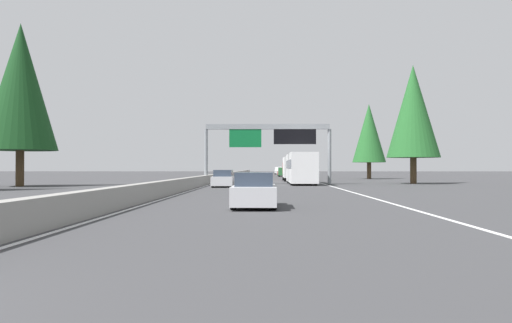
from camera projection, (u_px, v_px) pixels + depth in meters
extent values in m
plane|color=#38383A|center=(222.00, 180.00, 65.00)|extent=(320.00, 320.00, 0.00)
cube|color=gray|center=(231.00, 175.00, 85.00)|extent=(180.00, 0.56, 0.90)
cube|color=silver|center=(305.00, 179.00, 74.76)|extent=(160.00, 0.16, 0.01)
cube|color=silver|center=(230.00, 179.00, 74.99)|extent=(160.00, 0.16, 0.01)
cylinder|color=gray|center=(206.00, 157.00, 50.23)|extent=(0.36, 0.36, 5.49)
cylinder|color=gray|center=(329.00, 157.00, 49.98)|extent=(0.36, 0.36, 5.49)
cube|color=gray|center=(268.00, 127.00, 50.14)|extent=(0.50, 12.32, 0.50)
cube|color=#0C602D|center=(245.00, 138.00, 50.02)|extent=(0.12, 3.20, 1.90)
cube|color=black|center=(295.00, 137.00, 49.92)|extent=(0.16, 4.20, 1.50)
cube|color=silver|center=(254.00, 195.00, 21.13)|extent=(4.40, 1.80, 0.76)
cube|color=#2D3847|center=(254.00, 179.00, 20.92)|extent=(2.46, 1.51, 0.56)
cylinder|color=black|center=(238.00, 198.00, 22.55)|extent=(0.64, 0.22, 0.64)
cylinder|color=black|center=(273.00, 198.00, 22.52)|extent=(0.64, 0.22, 0.64)
cylinder|color=black|center=(233.00, 202.00, 19.73)|extent=(0.64, 0.22, 0.64)
cylinder|color=black|center=(274.00, 202.00, 19.70)|extent=(0.64, 0.22, 0.64)
cube|color=silver|center=(224.00, 181.00, 43.37)|extent=(4.40, 1.80, 0.76)
cube|color=#2D3847|center=(223.00, 173.00, 43.15)|extent=(2.46, 1.51, 0.56)
cylinder|color=black|center=(216.00, 183.00, 44.79)|extent=(0.64, 0.22, 0.64)
cylinder|color=black|center=(234.00, 183.00, 44.76)|extent=(0.64, 0.22, 0.64)
cylinder|color=black|center=(213.00, 184.00, 41.97)|extent=(0.64, 0.22, 0.64)
cylinder|color=black|center=(232.00, 184.00, 41.94)|extent=(0.64, 0.22, 0.64)
cube|color=white|center=(293.00, 167.00, 62.02)|extent=(6.12, 2.40, 2.50)
cube|color=red|center=(292.00, 170.00, 66.27)|extent=(2.38, 2.30, 1.90)
cylinder|color=black|center=(284.00, 177.00, 66.11)|extent=(0.90, 0.28, 0.90)
cylinder|color=black|center=(300.00, 177.00, 66.06)|extent=(0.90, 0.28, 0.90)
cylinder|color=black|center=(285.00, 178.00, 60.33)|extent=(0.90, 0.28, 0.90)
cylinder|color=black|center=(303.00, 178.00, 60.28)|extent=(0.90, 0.28, 0.90)
cube|color=#2D6B38|center=(284.00, 171.00, 93.20)|extent=(5.00, 1.95, 1.44)
cube|color=#2D3847|center=(284.00, 170.00, 90.90)|extent=(0.08, 1.48, 0.56)
cylinder|color=black|center=(279.00, 175.00, 94.91)|extent=(0.70, 0.24, 0.70)
cylinder|color=black|center=(288.00, 175.00, 94.88)|extent=(0.70, 0.24, 0.70)
cylinder|color=black|center=(279.00, 175.00, 91.51)|extent=(0.70, 0.24, 0.70)
cylinder|color=black|center=(289.00, 175.00, 91.48)|extent=(0.70, 0.24, 0.70)
cube|color=white|center=(279.00, 172.00, 126.42)|extent=(5.60, 2.00, 0.70)
cube|color=white|center=(278.00, 169.00, 127.43)|extent=(2.24, 1.84, 0.90)
cube|color=#2D3847|center=(278.00, 168.00, 127.43)|extent=(2.02, 1.92, 0.41)
cylinder|color=black|center=(275.00, 173.00, 128.28)|extent=(0.80, 0.28, 0.80)
cylinder|color=black|center=(282.00, 173.00, 128.24)|extent=(0.80, 0.28, 0.80)
cylinder|color=black|center=(275.00, 173.00, 124.58)|extent=(0.80, 0.28, 0.80)
cylinder|color=black|center=(282.00, 173.00, 124.55)|extent=(0.80, 0.28, 0.80)
cube|color=white|center=(301.00, 168.00, 51.16)|extent=(11.50, 2.50, 2.90)
cube|color=#2D3847|center=(301.00, 164.00, 51.16)|extent=(11.04, 2.55, 0.84)
cylinder|color=black|center=(288.00, 178.00, 55.19)|extent=(1.00, 0.30, 1.00)
cylinder|color=black|center=(308.00, 178.00, 55.15)|extent=(1.00, 0.30, 1.00)
cylinder|color=black|center=(292.00, 180.00, 47.14)|extent=(1.00, 0.30, 1.00)
cylinder|color=black|center=(316.00, 180.00, 47.10)|extent=(1.00, 0.30, 1.00)
cube|color=red|center=(282.00, 173.00, 102.72)|extent=(4.40, 1.80, 0.76)
cube|color=#2D3847|center=(282.00, 170.00, 102.51)|extent=(2.46, 1.51, 0.56)
cylinder|color=black|center=(278.00, 174.00, 104.14)|extent=(0.64, 0.22, 0.64)
cylinder|color=black|center=(286.00, 174.00, 104.11)|extent=(0.64, 0.22, 0.64)
cylinder|color=black|center=(278.00, 174.00, 101.33)|extent=(0.64, 0.22, 0.64)
cylinder|color=black|center=(286.00, 174.00, 101.29)|extent=(0.64, 0.22, 0.64)
cylinder|color=#4C3823|center=(413.00, 171.00, 51.98)|extent=(0.66, 0.66, 2.71)
cone|color=#236028|center=(413.00, 111.00, 52.06)|extent=(5.43, 5.43, 9.62)
cylinder|color=#4C3823|center=(369.00, 171.00, 74.40)|extent=(0.63, 0.63, 2.45)
cone|color=#236028|center=(369.00, 133.00, 74.47)|extent=(4.89, 4.89, 8.68)
cylinder|color=#4C3823|center=(20.00, 168.00, 44.62)|extent=(0.71, 0.71, 3.20)
cone|color=#143D19|center=(20.00, 87.00, 44.71)|extent=(6.41, 6.41, 11.36)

